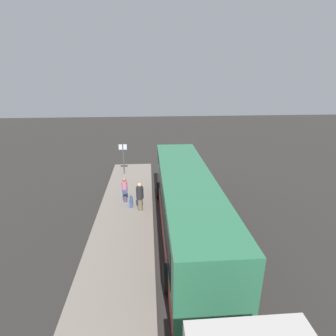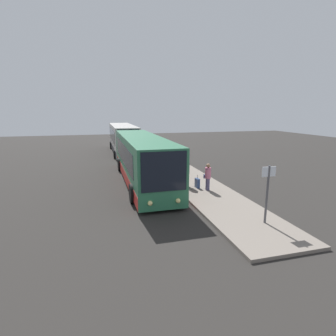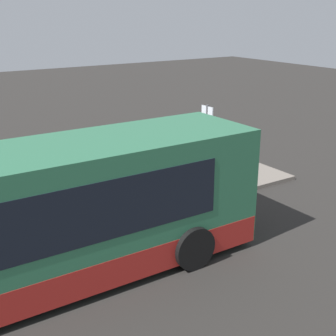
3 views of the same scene
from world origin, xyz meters
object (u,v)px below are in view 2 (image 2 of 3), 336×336
(passenger_boarding, at_px, (186,172))
(sign_post, at_px, (268,188))
(bus_lead, at_px, (142,159))
(bus_second, at_px, (123,139))
(passenger_waiting, at_px, (208,176))
(suitcase, at_px, (197,183))

(passenger_boarding, height_order, sign_post, sign_post)
(bus_lead, bearing_deg, bus_second, -180.00)
(bus_second, relative_size, passenger_boarding, 6.56)
(passenger_waiting, relative_size, suitcase, 2.01)
(passenger_boarding, relative_size, passenger_waiting, 1.08)
(bus_second, height_order, passenger_waiting, bus_second)
(sign_post, bearing_deg, passenger_waiting, -174.49)
(suitcase, bearing_deg, bus_lead, -133.78)
(suitcase, bearing_deg, sign_post, 8.95)
(bus_second, bearing_deg, passenger_waiting, 11.25)
(bus_second, xyz_separation_m, passenger_boarding, (16.12, 2.45, -0.51))
(sign_post, bearing_deg, bus_second, -170.04)
(bus_second, xyz_separation_m, sign_post, (22.40, 3.93, 0.11))
(passenger_waiting, xyz_separation_m, sign_post, (5.10, 0.49, 0.68))
(bus_lead, height_order, sign_post, bus_lead)
(passenger_waiting, bearing_deg, suitcase, 120.70)
(bus_lead, distance_m, suitcase, 4.35)
(suitcase, bearing_deg, passenger_boarding, -132.26)
(passenger_boarding, relative_size, suitcase, 2.16)
(bus_second, height_order, sign_post, bus_second)
(passenger_waiting, distance_m, suitcase, 0.98)
(bus_second, distance_m, passenger_boarding, 16.31)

